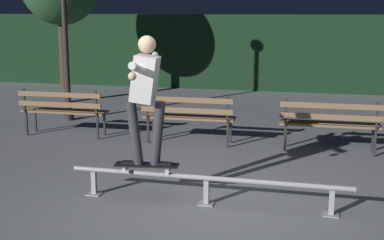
{
  "coord_description": "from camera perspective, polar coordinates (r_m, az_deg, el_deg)",
  "views": [
    {
      "loc": [
        1.25,
        -5.62,
        2.28
      ],
      "look_at": [
        -0.37,
        1.01,
        0.85
      ],
      "focal_mm": 49.02,
      "sensor_mm": 36.0,
      "label": 1
    }
  ],
  "objects": [
    {
      "name": "ground_plane",
      "position": [
        6.19,
        1.15,
        -9.79
      ],
      "size": [
        90.0,
        90.0,
        0.0
      ],
      "primitive_type": "plane",
      "color": "slate"
    },
    {
      "name": "hedge_backdrop",
      "position": [
        15.64,
        9.22,
        7.31
      ],
      "size": [
        24.0,
        1.2,
        2.16
      ],
      "primitive_type": "cube",
      "color": "black",
      "rests_on": "ground"
    },
    {
      "name": "park_bench_right_center",
      "position": [
        8.75,
        14.79,
        -0.05
      ],
      "size": [
        1.61,
        0.44,
        0.88
      ],
      "color": "#282623",
      "rests_on": "ground"
    },
    {
      "name": "skateboard",
      "position": [
        6.43,
        -4.96,
        -4.94
      ],
      "size": [
        0.8,
        0.3,
        0.09
      ],
      "color": "black",
      "rests_on": "grind_rail"
    },
    {
      "name": "lamp_post_left",
      "position": [
        11.19,
        -13.81,
        12.54
      ],
      "size": [
        0.32,
        0.32,
        3.9
      ],
      "color": "#282623",
      "rests_on": "ground"
    },
    {
      "name": "park_bench_leftmost",
      "position": [
        9.85,
        -13.89,
        1.3
      ],
      "size": [
        1.61,
        0.44,
        0.88
      ],
      "color": "#282623",
      "rests_on": "ground"
    },
    {
      "name": "grind_rail",
      "position": [
        6.29,
        1.58,
        -6.82
      ],
      "size": [
        3.42,
        0.18,
        0.35
      ],
      "color": "#9E9EA3",
      "rests_on": "ground"
    },
    {
      "name": "park_bench_left_center",
      "position": [
        9.01,
        -0.42,
        0.69
      ],
      "size": [
        1.61,
        0.44,
        0.88
      ],
      "color": "#282623",
      "rests_on": "ground"
    },
    {
      "name": "skateboarder",
      "position": [
        6.23,
        -5.08,
        3.33
      ],
      "size": [
        0.63,
        1.4,
        1.56
      ],
      "color": "black",
      "rests_on": "skateboard"
    }
  ]
}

